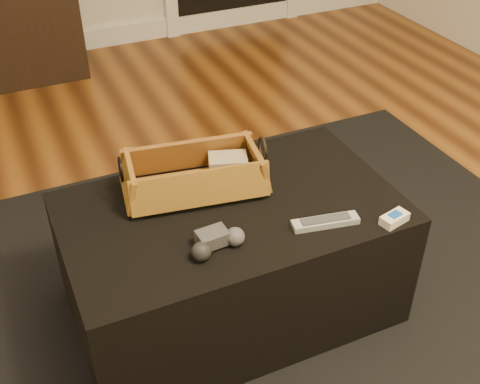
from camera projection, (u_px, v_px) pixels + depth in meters
name	position (u px, v px, depth m)	size (l,w,h in m)	color
baseboard	(42.00, 47.00, 3.73)	(5.00, 0.04, 0.12)	white
area_rug	(238.00, 317.00, 1.99)	(2.60, 2.00, 0.01)	black
ottoman	(232.00, 259.00, 1.90)	(1.00, 0.60, 0.42)	black
tv_remote	(189.00, 186.00, 1.82)	(0.23, 0.05, 0.02)	black
cloth_bundle	(228.00, 166.00, 1.87)	(0.12, 0.08, 0.07)	tan
wicker_basket	(194.00, 176.00, 1.82)	(0.46, 0.29, 0.15)	#AF7727
game_controller	(216.00, 241.00, 1.61)	(0.17, 0.10, 0.05)	#39393C
silver_remote	(325.00, 222.00, 1.71)	(0.20, 0.08, 0.02)	#B3B7BB
cream_gadget	(394.00, 218.00, 1.71)	(0.09, 0.06, 0.03)	silver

